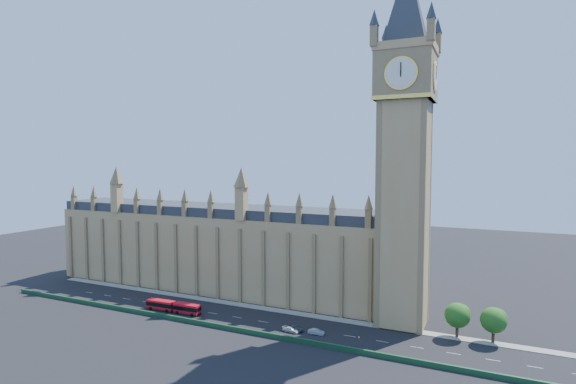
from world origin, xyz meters
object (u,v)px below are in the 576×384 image
at_px(car_white, 291,330).
at_px(red_bus, 173,307).
at_px(car_grey, 295,328).
at_px(car_silver, 316,332).

bearing_deg(car_white, red_bus, 94.61).
bearing_deg(red_bus, car_grey, -0.52).
height_order(car_grey, car_silver, car_grey).
bearing_deg(red_bus, car_silver, -0.34).
bearing_deg(car_silver, red_bus, 88.23).
height_order(red_bus, car_white, red_bus).
relative_size(car_silver, car_white, 0.91).
xyz_separation_m(car_grey, car_silver, (5.63, 0.29, -0.07)).
relative_size(red_bus, car_grey, 4.01).
height_order(car_grey, car_white, car_grey).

